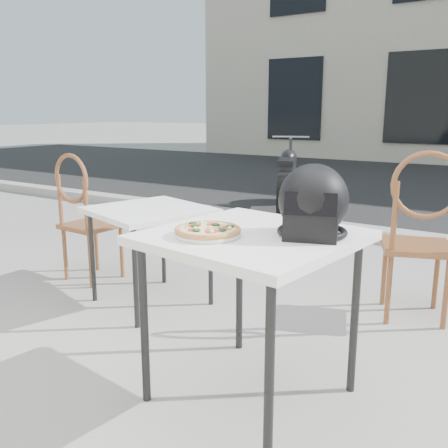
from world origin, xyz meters
The scene contains 10 objects.
ground centered at (0.00, 0.00, 0.00)m, with size 80.00×80.00×0.00m, color gray.
curb centered at (0.00, 3.00, 0.06)m, with size 30.00×0.25×0.12m, color #9D9A92.
cafe_table_main centered at (0.00, -0.21, 0.72)m, with size 0.93×0.93×0.79m.
plate centered at (-0.14, -0.36, 0.79)m, with size 0.37×0.37×0.02m.
pizza centered at (-0.14, -0.36, 0.82)m, with size 0.36×0.36×0.04m.
helmet centered at (0.23, -0.11, 0.92)m, with size 0.38×0.39×0.31m.
cafe_chair_main centered at (0.44, 1.09, 0.60)m, with size 0.53×0.53×1.09m.
cafe_table_side centered at (-1.16, 0.43, 0.61)m, with size 0.88×0.88×0.67m.
cafe_chair_side centered at (-1.88, 0.50, 0.56)m, with size 0.41×0.41×1.00m.
motorcycle centered at (-1.77, 3.86, 0.42)m, with size 0.83×1.84×0.96m.
Camera 1 is at (1.03, -2.05, 1.31)m, focal length 40.00 mm.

